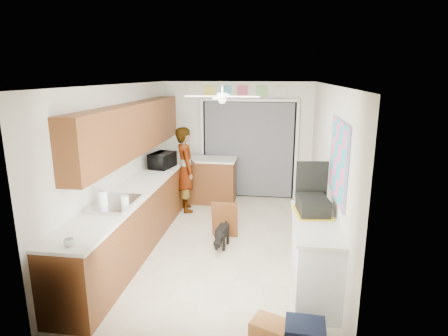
{
  "coord_description": "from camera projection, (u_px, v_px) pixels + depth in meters",
  "views": [
    {
      "loc": [
        0.83,
        -5.5,
        2.65
      ],
      "look_at": [
        0.0,
        0.4,
        1.15
      ],
      "focal_mm": 30.0,
      "sensor_mm": 36.0,
      "label": 1
    }
  ],
  "objects": [
    {
      "name": "floor",
      "position": [
        221.0,
        243.0,
        6.04
      ],
      "size": [
        5.0,
        5.0,
        0.0
      ],
      "primitive_type": "plane",
      "color": "beige",
      "rests_on": "ground"
    },
    {
      "name": "ceiling",
      "position": [
        220.0,
        85.0,
        5.44
      ],
      "size": [
        5.0,
        5.0,
        0.0
      ],
      "primitive_type": "plane",
      "rotation": [
        3.14,
        0.0,
        0.0
      ],
      "color": "white",
      "rests_on": "ground"
    },
    {
      "name": "wall_back",
      "position": [
        237.0,
        140.0,
        8.14
      ],
      "size": [
        3.2,
        0.0,
        3.2
      ],
      "primitive_type": "plane",
      "rotation": [
        1.57,
        0.0,
        0.0
      ],
      "color": "silver",
      "rests_on": "ground"
    },
    {
      "name": "wall_front",
      "position": [
        179.0,
        235.0,
        3.34
      ],
      "size": [
        3.2,
        0.0,
        3.2
      ],
      "primitive_type": "plane",
      "rotation": [
        -1.57,
        0.0,
        0.0
      ],
      "color": "silver",
      "rests_on": "ground"
    },
    {
      "name": "wall_left",
      "position": [
        121.0,
        165.0,
        5.96
      ],
      "size": [
        0.0,
        5.0,
        5.0
      ],
      "primitive_type": "plane",
      "rotation": [
        1.57,
        0.0,
        1.57
      ],
      "color": "silver",
      "rests_on": "ground"
    },
    {
      "name": "wall_right",
      "position": [
        327.0,
        172.0,
        5.52
      ],
      "size": [
        0.0,
        5.0,
        5.0
      ],
      "primitive_type": "plane",
      "rotation": [
        1.57,
        0.0,
        -1.57
      ],
      "color": "silver",
      "rests_on": "ground"
    },
    {
      "name": "left_base_cabinets",
      "position": [
        142.0,
        213.0,
        6.11
      ],
      "size": [
        0.6,
        4.8,
        0.9
      ],
      "primitive_type": "cube",
      "color": "brown",
      "rests_on": "floor"
    },
    {
      "name": "left_countertop",
      "position": [
        141.0,
        185.0,
        5.99
      ],
      "size": [
        0.62,
        4.8,
        0.04
      ],
      "primitive_type": "cube",
      "color": "white",
      "rests_on": "left_base_cabinets"
    },
    {
      "name": "upper_cabinets",
      "position": [
        133.0,
        129.0,
        5.99
      ],
      "size": [
        0.32,
        4.0,
        0.8
      ],
      "primitive_type": "cube",
      "color": "brown",
      "rests_on": "wall_left"
    },
    {
      "name": "sink_basin",
      "position": [
        115.0,
        204.0,
        5.03
      ],
      "size": [
        0.5,
        0.76,
        0.06
      ],
      "primitive_type": "cube",
      "color": "silver",
      "rests_on": "left_countertop"
    },
    {
      "name": "faucet",
      "position": [
        101.0,
        197.0,
        5.03
      ],
      "size": [
        0.03,
        0.03,
        0.22
      ],
      "primitive_type": "cylinder",
      "color": "silver",
      "rests_on": "left_countertop"
    },
    {
      "name": "peninsula_base",
      "position": [
        211.0,
        181.0,
        7.92
      ],
      "size": [
        1.0,
        0.6,
        0.9
      ],
      "primitive_type": "cube",
      "color": "brown",
      "rests_on": "floor"
    },
    {
      "name": "peninsula_top",
      "position": [
        211.0,
        159.0,
        7.81
      ],
      "size": [
        1.04,
        0.64,
        0.04
      ],
      "primitive_type": "cube",
      "color": "white",
      "rests_on": "peninsula_base"
    },
    {
      "name": "back_opening_recess",
      "position": [
        249.0,
        150.0,
        8.13
      ],
      "size": [
        2.0,
        0.06,
        2.1
      ],
      "primitive_type": "cube",
      "color": "black",
      "rests_on": "wall_back"
    },
    {
      "name": "curtain_panel",
      "position": [
        248.0,
        150.0,
        8.09
      ],
      "size": [
        1.9,
        0.03,
        2.05
      ],
      "primitive_type": "cube",
      "color": "slate",
      "rests_on": "wall_back"
    },
    {
      "name": "door_trim_left",
      "position": [
        202.0,
        149.0,
        8.24
      ],
      "size": [
        0.06,
        0.04,
        2.1
      ],
      "primitive_type": "cube",
      "color": "white",
      "rests_on": "wall_back"
    },
    {
      "name": "door_trim_right",
      "position": [
        296.0,
        151.0,
        7.96
      ],
      "size": [
        0.06,
        0.04,
        2.1
      ],
      "primitive_type": "cube",
      "color": "white",
      "rests_on": "wall_back"
    },
    {
      "name": "door_trim_head",
      "position": [
        249.0,
        100.0,
        7.84
      ],
      "size": [
        2.1,
        0.04,
        0.06
      ],
      "primitive_type": "cube",
      "color": "white",
      "rests_on": "wall_back"
    },
    {
      "name": "header_frame_0",
      "position": [
        210.0,
        91.0,
        7.94
      ],
      "size": [
        0.22,
        0.02,
        0.22
      ],
      "primitive_type": "cube",
      "color": "#E9D74D",
      "rests_on": "wall_back"
    },
    {
      "name": "header_frame_1",
      "position": [
        226.0,
        91.0,
        7.89
      ],
      "size": [
        0.22,
        0.02,
        0.22
      ],
      "primitive_type": "cube",
      "color": "#4CAACC",
      "rests_on": "wall_back"
    },
    {
      "name": "header_frame_2",
      "position": [
        242.0,
        91.0,
        7.84
      ],
      "size": [
        0.22,
        0.02,
        0.22
      ],
      "primitive_type": "cube",
      "color": "#CB4C6B",
      "rests_on": "wall_back"
    },
    {
      "name": "header_frame_3",
      "position": [
        262.0,
        91.0,
        7.79
      ],
      "size": [
        0.22,
        0.02,
        0.22
      ],
      "primitive_type": "cube",
      "color": "#7DBA6A",
      "rests_on": "wall_back"
    },
    {
      "name": "header_frame_4",
      "position": [
        281.0,
        92.0,
        7.73
      ],
      "size": [
        0.22,
        0.02,
        0.22
      ],
      "primitive_type": "cube",
      "color": "silver",
      "rests_on": "wall_back"
    },
    {
      "name": "route66_sign",
      "position": [
        194.0,
        91.0,
        7.98
      ],
      "size": [
        0.22,
        0.02,
        0.26
      ],
      "primitive_type": "cube",
      "color": "silver",
      "rests_on": "wall_back"
    },
    {
      "name": "right_counter_base",
      "position": [
        314.0,
        258.0,
        4.6
      ],
      "size": [
        0.5,
        1.4,
        0.9
      ],
      "primitive_type": "cube",
      "color": "white",
      "rests_on": "floor"
    },
    {
      "name": "right_counter_top",
      "position": [
        316.0,
        222.0,
        4.49
      ],
      "size": [
        0.54,
        1.44,
        0.04
      ],
      "primitive_type": "cube",
      "color": "white",
      "rests_on": "right_counter_base"
    },
    {
      "name": "abstract_painting",
      "position": [
        338.0,
        160.0,
        4.47
      ],
      "size": [
        0.03,
        1.15,
        0.95
      ],
      "primitive_type": "cube",
      "color": "#F058A1",
      "rests_on": "wall_right"
    },
    {
      "name": "ceiling_fan",
      "position": [
        222.0,
        96.0,
        5.67
      ],
      "size": [
        1.14,
        1.14,
        0.24
      ],
      "primitive_type": "cube",
      "color": "white",
      "rests_on": "ceiling"
    },
    {
      "name": "microwave",
      "position": [
        162.0,
        160.0,
        7.0
      ],
      "size": [
        0.44,
        0.57,
        0.29
      ],
      "primitive_type": "imported",
      "rotation": [
        0.0,
        0.0,
        1.38
      ],
      "color": "black",
      "rests_on": "left_countertop"
    },
    {
      "name": "cup",
      "position": [
        69.0,
        243.0,
        3.81
      ],
      "size": [
        0.12,
        0.12,
        0.08
      ],
      "primitive_type": "imported",
      "rotation": [
        0.0,
        0.0,
        0.16
      ],
      "color": "white",
      "rests_on": "left_countertop"
    },
    {
      "name": "jar_a",
      "position": [
        125.0,
        201.0,
        4.96
      ],
      "size": [
        0.14,
        0.14,
        0.15
      ],
      "primitive_type": "cylinder",
      "rotation": [
        0.0,
        0.0,
        0.33
      ],
      "color": "silver",
      "rests_on": "left_countertop"
    },
    {
      "name": "paper_towel_roll",
      "position": [
        103.0,
        200.0,
        4.85
      ],
      "size": [
        0.12,
        0.12,
        0.24
      ],
      "primitive_type": "cylinder",
      "rotation": [
        0.0,
        0.0,
        0.1
      ],
      "color": "white",
      "rests_on": "left_countertop"
    },
    {
      "name": "suitcase",
      "position": [
        313.0,
        205.0,
        4.73
      ],
      "size": [
        0.41,
        0.52,
        0.21
      ],
      "primitive_type": "cube",
      "rotation": [
        0.0,
        0.0,
        0.12
      ],
      "color": "black",
      "rests_on": "right_counter_top"
    },
    {
      "name": "suitcase_rim",
      "position": [
        312.0,
        213.0,
        4.76
      ],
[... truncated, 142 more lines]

